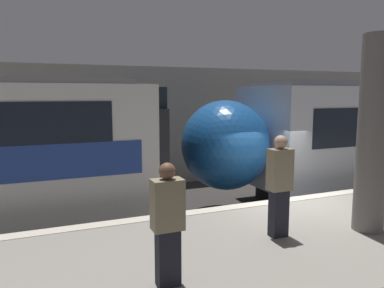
{
  "coord_description": "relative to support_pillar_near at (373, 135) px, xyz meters",
  "views": [
    {
      "loc": [
        -5.24,
        -6.78,
        3.46
      ],
      "look_at": [
        -2.0,
        0.99,
        2.32
      ],
      "focal_mm": 35.0,
      "sensor_mm": 36.0,
      "label": 1
    }
  ],
  "objects": [
    {
      "name": "station_rear_barrier",
      "position": [
        -0.0,
        8.79,
        -0.55
      ],
      "size": [
        50.0,
        0.15,
        4.43
      ],
      "color": "#9E998E",
      "rests_on": "ground"
    },
    {
      "name": "support_pillar_near",
      "position": [
        0.0,
        0.0,
        0.0
      ],
      "size": [
        0.52,
        0.52,
        3.33
      ],
      "color": "slate",
      "rests_on": "platform"
    },
    {
      "name": "ground_plane",
      "position": [
        -0.0,
        2.17,
        -2.77
      ],
      "size": [
        120.0,
        120.0,
        0.0
      ],
      "primitive_type": "plane",
      "color": "#33302D"
    },
    {
      "name": "platform",
      "position": [
        -0.0,
        0.32,
        -2.22
      ],
      "size": [
        40.0,
        3.72,
        1.12
      ],
      "color": "gray",
      "rests_on": "ground"
    },
    {
      "name": "person_walking",
      "position": [
        -1.62,
        0.35,
        -0.77
      ],
      "size": [
        0.38,
        0.24,
        1.69
      ],
      "color": "black",
      "rests_on": "platform"
    },
    {
      "name": "person_waiting",
      "position": [
        -3.83,
        -0.47,
        -0.86
      ],
      "size": [
        0.38,
        0.24,
        1.54
      ],
      "color": "black",
      "rests_on": "platform"
    }
  ]
}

